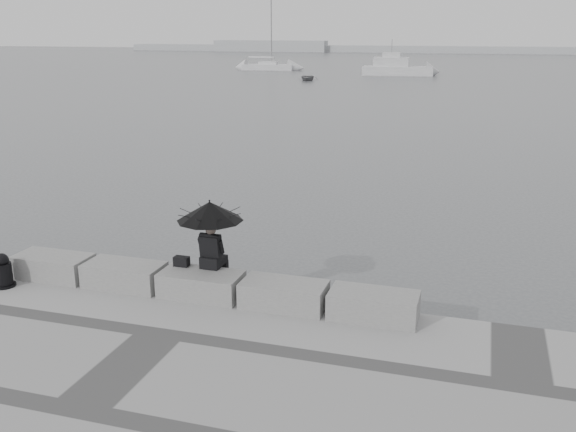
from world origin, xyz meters
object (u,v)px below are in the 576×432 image
(motor_cruiser, at_px, (398,68))
(dinghy, at_px, (307,78))
(seated_person, at_px, (210,218))
(mooring_bollard, at_px, (3,273))
(sailboat_left, at_px, (268,66))

(motor_cruiser, relative_size, dinghy, 2.61)
(seated_person, height_order, dinghy, seated_person)
(mooring_bollard, bearing_deg, motor_cruiser, 91.48)
(seated_person, relative_size, dinghy, 0.41)
(sailboat_left, relative_size, dinghy, 3.79)
(mooring_bollard, xyz_separation_m, sailboat_left, (-20.93, 78.36, -0.28))
(sailboat_left, xyz_separation_m, dinghy, (10.35, -16.75, -0.24))
(sailboat_left, bearing_deg, dinghy, -62.58)
(motor_cruiser, bearing_deg, sailboat_left, 159.02)
(dinghy, bearing_deg, motor_cruiser, 41.87)
(dinghy, bearing_deg, sailboat_left, 111.38)
(seated_person, relative_size, mooring_bollard, 1.94)
(sailboat_left, distance_m, motor_cruiser, 19.84)
(mooring_bollard, height_order, sailboat_left, sailboat_left)
(seated_person, distance_m, sailboat_left, 81.28)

